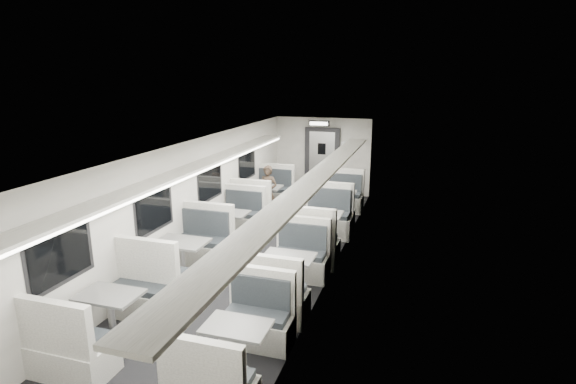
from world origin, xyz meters
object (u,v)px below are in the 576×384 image
Objects in this scene: booth_right_b at (319,230)px; exit_sign at (319,123)px; booth_right_a at (338,205)px; vestibule_door at (322,161)px; booth_left_a at (264,200)px; passenger at (268,192)px; booth_right_d at (237,349)px; booth_left_b at (229,227)px; booth_right_c at (289,275)px; booth_left_c at (182,261)px; booth_left_d at (112,317)px.

exit_sign reaches higher than booth_right_b.
vestibule_door reaches higher than booth_right_a.
vestibule_door is at bearing 112.31° from booth_right_a.
passenger is at bearing -55.67° from booth_left_a.
booth_right_d is at bearing -66.47° from passenger.
booth_right_c reaches higher than booth_left_b.
booth_right_a is (2.00, 4.48, -0.02)m from booth_left_c.
booth_left_c is at bearing -90.00° from booth_left_a.
booth_right_a is (2.00, 6.43, 0.01)m from booth_left_d.
booth_left_c is at bearing -130.51° from booth_right_b.
exit_sign is at bearing 64.34° from booth_left_a.
booth_right_c is (2.00, 0.07, -0.03)m from booth_left_c.
booth_right_a is at bearing 50.63° from booth_left_b.
passenger is (-1.78, -0.46, 0.32)m from booth_right_a.
booth_right_c is 3.41× the size of exit_sign.
booth_left_a is 1.06× the size of vestibule_door.
booth_left_b is at bearing -171.60° from booth_right_b.
booth_left_a is at bearing 134.87° from booth_right_b.
booth_right_b is at bearing 90.00° from booth_right_c.
booth_right_a reaches higher than booth_left_d.
booth_right_b is at bearing -45.13° from booth_left_a.
passenger reaches higher than booth_left_d.
booth_left_d is 1.49× the size of passenger.
booth_left_a is 1.06× the size of booth_left_b.
vestibule_door is 3.39× the size of exit_sign.
booth_left_c reaches higher than booth_right_d.
booth_right_b is 2.46m from passenger.
booth_left_c is 6.77m from exit_sign.
passenger is (-1.78, 1.68, 0.29)m from booth_right_b.
booth_left_a is 1.11× the size of booth_right_d.
vestibule_door reaches higher than booth_left_c.
booth_right_c is at bearing -44.64° from booth_left_b.
booth_right_a is at bearing 72.73° from booth_left_d.
booth_right_c is at bearing 45.30° from booth_left_d.
booth_right_a is 1.02× the size of booth_right_c.
booth_left_a is 1.06× the size of booth_right_c.
booth_right_c is at bearing -90.00° from booth_right_b.
booth_left_b reaches higher than booth_left_d.
booth_right_d is at bearing -83.69° from vestibule_door.
passenger is (0.22, 5.98, 0.33)m from booth_left_d.
booth_left_c is 1.14× the size of booth_right_d.
booth_left_c is 1.09× the size of vestibule_door.
booth_right_d is at bearing -72.83° from booth_left_a.
booth_left_c is 7.02m from vestibule_door.
booth_left_c is (0.00, -2.05, 0.03)m from booth_left_b.
booth_left_a is at bearing 115.05° from booth_right_c.
passenger reaches higher than booth_left_b.
booth_right_c is at bearing -81.07° from exit_sign.
booth_left_d is 0.99× the size of booth_right_c.
booth_left_b is at bearing 90.00° from booth_left_c.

